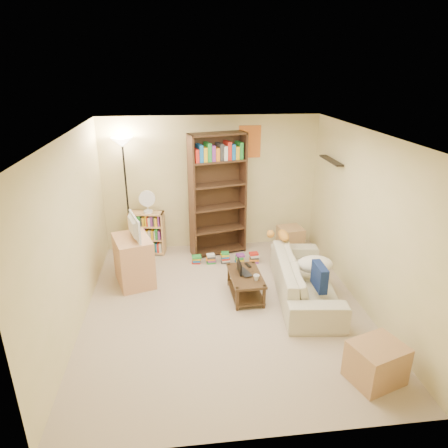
% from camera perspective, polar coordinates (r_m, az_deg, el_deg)
% --- Properties ---
extents(room, '(4.50, 4.54, 2.52)m').
position_cam_1_polar(room, '(5.28, 0.19, 3.16)').
color(room, tan).
rests_on(room, ground).
extents(sofa, '(2.22, 1.24, 0.60)m').
position_cam_1_polar(sofa, '(6.23, 11.45, -7.61)').
color(sofa, '#BCB89C').
rests_on(sofa, ground).
extents(navy_pillow, '(0.12, 0.39, 0.35)m').
position_cam_1_polar(navy_pillow, '(5.74, 13.48, -7.33)').
color(navy_pillow, navy).
rests_on(navy_pillow, sofa).
extents(cream_blanket, '(0.55, 0.39, 0.24)m').
position_cam_1_polar(cream_blanket, '(6.20, 12.85, -5.62)').
color(cream_blanket, silver).
rests_on(cream_blanket, sofa).
extents(tabby_cat, '(0.47, 0.21, 0.16)m').
position_cam_1_polar(tabby_cat, '(6.71, 8.17, -1.58)').
color(tabby_cat, orange).
rests_on(tabby_cat, sofa).
extents(coffee_table, '(0.50, 0.85, 0.37)m').
position_cam_1_polar(coffee_table, '(6.14, 3.10, -8.37)').
color(coffee_table, '#48321B').
rests_on(coffee_table, ground).
extents(laptop, '(0.44, 0.39, 0.03)m').
position_cam_1_polar(laptop, '(6.12, 3.32, -6.84)').
color(laptop, black).
rests_on(laptop, coffee_table).
extents(laptop_screen, '(0.02, 0.28, 0.19)m').
position_cam_1_polar(laptop_screen, '(6.05, 2.22, -6.11)').
color(laptop_screen, white).
rests_on(laptop_screen, laptop).
extents(mug, '(0.14, 0.14, 0.08)m').
position_cam_1_polar(mug, '(5.91, 4.64, -7.65)').
color(mug, silver).
rests_on(mug, coffee_table).
extents(tv_remote, '(0.09, 0.16, 0.02)m').
position_cam_1_polar(tv_remote, '(6.32, 3.44, -5.89)').
color(tv_remote, black).
rests_on(tv_remote, coffee_table).
extents(tv_stand, '(0.72, 0.86, 0.79)m').
position_cam_1_polar(tv_stand, '(6.58, -12.77, -5.12)').
color(tv_stand, tan).
rests_on(tv_stand, ground).
extents(television, '(0.69, 0.45, 0.37)m').
position_cam_1_polar(television, '(6.35, -13.19, -0.45)').
color(television, black).
rests_on(television, tv_stand).
extents(tall_bookshelf, '(1.06, 0.58, 2.24)m').
position_cam_1_polar(tall_bookshelf, '(7.20, -0.89, 4.53)').
color(tall_bookshelf, '#412619').
rests_on(tall_bookshelf, ground).
extents(short_bookshelf, '(0.67, 0.36, 0.81)m').
position_cam_1_polar(short_bookshelf, '(7.57, -10.90, -1.26)').
color(short_bookshelf, tan).
rests_on(short_bookshelf, ground).
extents(desk_fan, '(0.29, 0.16, 0.42)m').
position_cam_1_polar(desk_fan, '(7.31, -10.91, 3.26)').
color(desk_fan, white).
rests_on(desk_fan, short_bookshelf).
extents(floor_lamp, '(0.37, 0.37, 2.17)m').
position_cam_1_polar(floor_lamp, '(7.25, -14.10, 8.47)').
color(floor_lamp, black).
rests_on(floor_lamp, ground).
extents(side_table, '(0.48, 0.48, 0.48)m').
position_cam_1_polar(side_table, '(7.68, 9.44, -2.18)').
color(side_table, tan).
rests_on(side_table, ground).
extents(end_cabinet, '(0.68, 0.62, 0.46)m').
position_cam_1_polar(end_cabinet, '(4.97, 20.92, -18.01)').
color(end_cabinet, tan).
rests_on(end_cabinet, ground).
extents(book_stacks, '(1.20, 0.22, 0.20)m').
position_cam_1_polar(book_stacks, '(7.18, 0.39, -4.92)').
color(book_stacks, red).
rests_on(book_stacks, ground).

